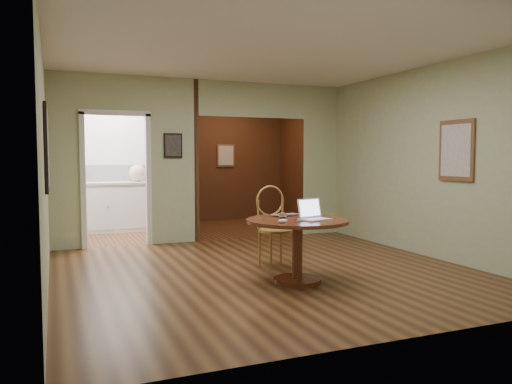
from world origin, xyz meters
name	(u,v)px	position (x,y,z in m)	size (l,w,h in m)	color
floor	(267,272)	(0.00, 0.00, 0.00)	(5.00, 5.00, 0.00)	#3F2112
room_shell	(173,164)	(-0.47, 3.10, 1.29)	(5.20, 7.50, 5.00)	white
dining_table	(297,236)	(0.11, -0.60, 0.53)	(1.15, 1.15, 0.72)	maroon
chair	(274,221)	(0.21, 0.28, 0.58)	(0.47, 0.47, 1.04)	olive
open_laptop	(313,214)	(0.24, -0.70, 0.78)	(0.37, 0.36, 0.23)	white
closed_laptop	(287,215)	(0.11, -0.34, 0.73)	(0.33, 0.21, 0.03)	#B3B2B7
mouse	(283,221)	(-0.20, -0.85, 0.74)	(0.11, 0.06, 0.05)	white
wine_glass	(283,216)	(-0.09, -0.63, 0.77)	(0.09, 0.09, 0.09)	white
pen	(300,222)	(0.01, -0.85, 0.72)	(0.01, 0.01, 0.14)	#0C1356
kitchen_cabinet	(115,207)	(-1.35, 4.20, 0.47)	(2.06, 0.60, 0.94)	white
grocery_bag	(137,173)	(-0.92, 4.20, 1.10)	(0.33, 0.28, 0.33)	beige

